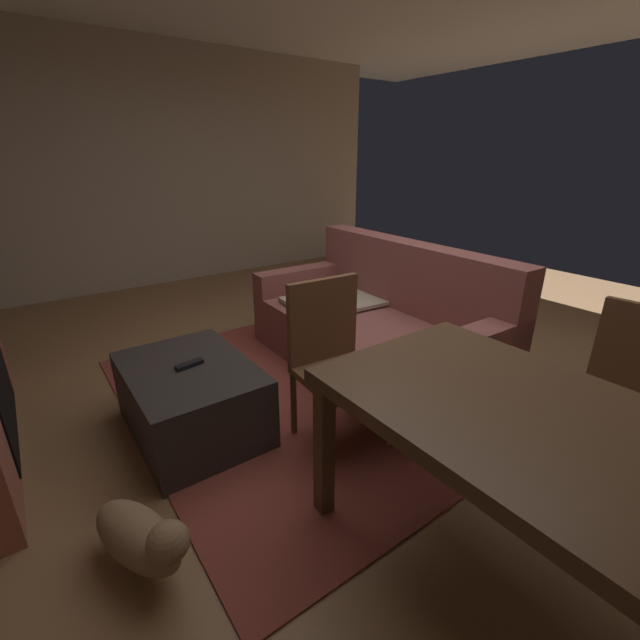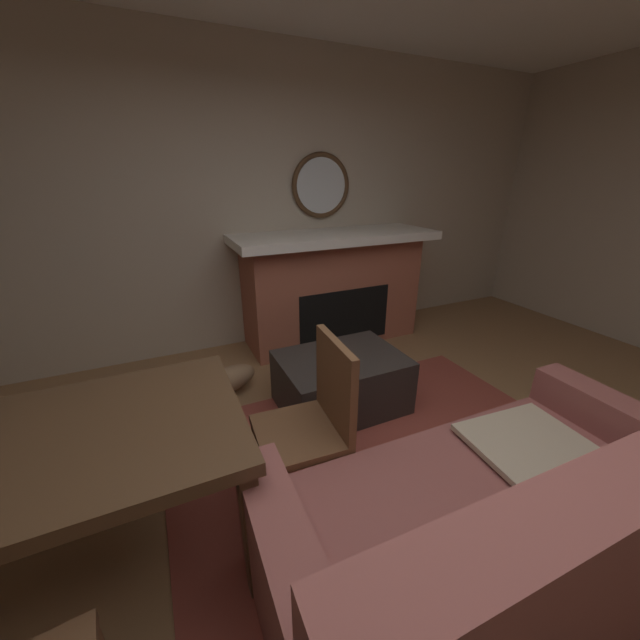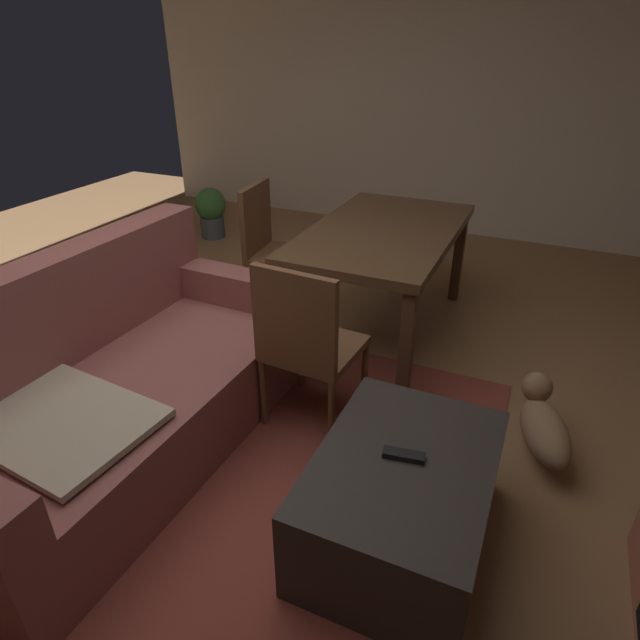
% 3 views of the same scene
% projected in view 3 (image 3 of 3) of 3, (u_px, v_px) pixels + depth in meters
% --- Properties ---
extents(floor, '(8.90, 8.90, 0.00)m').
position_uv_depth(floor, '(211.00, 418.00, 2.91)').
color(floor, olive).
extents(wall_right_window_side, '(0.12, 5.79, 2.79)m').
position_uv_depth(wall_right_window_side, '(414.00, 86.00, 5.22)').
color(wall_right_window_side, beige).
rests_on(wall_right_window_side, ground).
extents(area_rug, '(2.60, 2.00, 0.01)m').
position_uv_depth(area_rug, '(254.00, 485.00, 2.47)').
color(area_rug, brown).
rests_on(area_rug, ground).
extents(couch, '(1.99, 1.02, 0.94)m').
position_uv_depth(couch, '(115.00, 389.00, 2.60)').
color(couch, '#8C4C47').
rests_on(couch, ground).
extents(ottoman_coffee_table, '(0.91, 0.66, 0.43)m').
position_uv_depth(ottoman_coffee_table, '(401.00, 500.00, 2.12)').
color(ottoman_coffee_table, '#2D2826').
rests_on(ottoman_coffee_table, ground).
extents(tv_remote, '(0.08, 0.17, 0.02)m').
position_uv_depth(tv_remote, '(404.00, 455.00, 2.02)').
color(tv_remote, black).
rests_on(tv_remote, ottoman_coffee_table).
extents(dining_table, '(1.55, 0.90, 0.74)m').
position_uv_depth(dining_table, '(383.00, 240.00, 3.49)').
color(dining_table, '#513823').
rests_on(dining_table, ground).
extents(dining_chair_west, '(0.47, 0.47, 0.93)m').
position_uv_depth(dining_chair_west, '(306.00, 340.00, 2.62)').
color(dining_chair_west, brown).
rests_on(dining_chair_west, ground).
extents(dining_chair_north, '(0.48, 0.48, 0.93)m').
position_uv_depth(dining_chair_north, '(271.00, 242.00, 3.85)').
color(dining_chair_north, brown).
rests_on(dining_chair_north, ground).
extents(potted_plant, '(0.30, 0.30, 0.50)m').
position_uv_depth(potted_plant, '(211.00, 211.00, 5.36)').
color(potted_plant, '#474C51').
rests_on(potted_plant, ground).
extents(small_dog, '(0.54, 0.35, 0.29)m').
position_uv_depth(small_dog, '(544.00, 425.00, 2.60)').
color(small_dog, '#8C6B4C').
rests_on(small_dog, ground).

